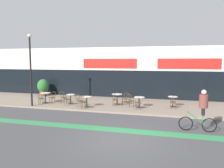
% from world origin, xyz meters
% --- Properties ---
extents(ground_plane, '(120.00, 120.00, 0.00)m').
position_xyz_m(ground_plane, '(0.00, 0.00, 0.00)').
color(ground_plane, '#424244').
extents(sidewalk_slab, '(40.00, 5.50, 0.12)m').
position_xyz_m(sidewalk_slab, '(0.00, 7.25, 0.06)').
color(sidewalk_slab, gray).
rests_on(sidewalk_slab, ground).
extents(storefront_facade, '(40.00, 4.06, 4.55)m').
position_xyz_m(storefront_facade, '(0.00, 11.96, 2.27)').
color(storefront_facade, silver).
rests_on(storefront_facade, ground).
extents(bike_lane_stripe, '(36.00, 0.70, 0.01)m').
position_xyz_m(bike_lane_stripe, '(0.00, 1.36, 0.00)').
color(bike_lane_stripe, '#2D844C').
rests_on(bike_lane_stripe, ground).
extents(bistro_table_0, '(0.80, 0.80, 0.78)m').
position_xyz_m(bistro_table_0, '(-7.32, 6.02, 0.68)').
color(bistro_table_0, black).
rests_on(bistro_table_0, sidewalk_slab).
extents(bistro_table_1, '(0.64, 0.64, 0.72)m').
position_xyz_m(bistro_table_1, '(-5.29, 6.20, 0.63)').
color(bistro_table_1, black).
rests_on(bistro_table_1, sidewalk_slab).
extents(bistro_table_2, '(0.69, 0.69, 0.75)m').
position_xyz_m(bistro_table_2, '(-3.67, 5.42, 0.65)').
color(bistro_table_2, black).
rests_on(bistro_table_2, sidewalk_slab).
extents(bistro_table_3, '(0.77, 0.77, 0.77)m').
position_xyz_m(bistro_table_3, '(-1.85, 6.93, 0.68)').
color(bistro_table_3, black).
rests_on(bistro_table_3, sidewalk_slab).
extents(bistro_table_4, '(0.73, 0.73, 0.73)m').
position_xyz_m(bistro_table_4, '(-0.10, 6.26, 0.65)').
color(bistro_table_4, black).
rests_on(bistro_table_4, sidewalk_slab).
extents(bistro_table_5, '(0.67, 0.67, 0.74)m').
position_xyz_m(bistro_table_5, '(2.16, 7.07, 0.65)').
color(bistro_table_5, black).
rests_on(bistro_table_5, sidewalk_slab).
extents(cafe_chair_0_near, '(0.45, 0.60, 0.90)m').
position_xyz_m(cafe_chair_0_near, '(-7.31, 5.40, 0.64)').
color(cafe_chair_0_near, '#4C3823').
rests_on(cafe_chair_0_near, sidewalk_slab).
extents(cafe_chair_0_side, '(0.58, 0.41, 0.90)m').
position_xyz_m(cafe_chair_0_side, '(-6.69, 6.02, 0.64)').
color(cafe_chair_0_side, '#4C3823').
rests_on(cafe_chair_0_side, sidewalk_slab).
extents(cafe_chair_1_near, '(0.42, 0.59, 0.90)m').
position_xyz_m(cafe_chair_1_near, '(-5.28, 5.57, 0.64)').
color(cafe_chair_1_near, '#4C3823').
rests_on(cafe_chair_1_near, sidewalk_slab).
extents(cafe_chair_1_side, '(0.59, 0.44, 0.90)m').
position_xyz_m(cafe_chair_1_side, '(-5.91, 6.21, 0.64)').
color(cafe_chair_1_side, '#4C3823').
rests_on(cafe_chair_1_side, sidewalk_slab).
extents(cafe_chair_2_near, '(0.42, 0.58, 0.90)m').
position_xyz_m(cafe_chair_2_near, '(-3.66, 4.80, 0.64)').
color(cafe_chair_2_near, '#4C3823').
rests_on(cafe_chair_2_near, sidewalk_slab).
extents(cafe_chair_2_side, '(0.60, 0.45, 0.90)m').
position_xyz_m(cafe_chair_2_side, '(-4.29, 5.43, 0.64)').
color(cafe_chair_2_side, '#4C3823').
rests_on(cafe_chair_2_side, sidewalk_slab).
extents(cafe_chair_3_near, '(0.42, 0.58, 0.90)m').
position_xyz_m(cafe_chair_3_near, '(-1.86, 6.30, 0.64)').
color(cafe_chair_3_near, '#4C3823').
rests_on(cafe_chair_3_near, sidewalk_slab).
extents(cafe_chair_3_side, '(0.60, 0.45, 0.90)m').
position_xyz_m(cafe_chair_3_side, '(-1.23, 6.94, 0.64)').
color(cafe_chair_3_side, '#4C3823').
rests_on(cafe_chair_3_side, sidewalk_slab).
extents(cafe_chair_4_near, '(0.45, 0.60, 0.90)m').
position_xyz_m(cafe_chair_4_near, '(-0.09, 5.64, 0.64)').
color(cafe_chair_4_near, '#4C3823').
rests_on(cafe_chair_4_near, sidewalk_slab).
extents(cafe_chair_4_side, '(0.60, 0.45, 0.90)m').
position_xyz_m(cafe_chair_4_side, '(-0.72, 6.25, 0.64)').
color(cafe_chair_4_side, '#4C3823').
rests_on(cafe_chair_4_side, sidewalk_slab).
extents(cafe_chair_5_near, '(0.41, 0.58, 0.90)m').
position_xyz_m(cafe_chair_5_near, '(2.16, 6.44, 0.64)').
color(cafe_chair_5_near, '#4C3823').
rests_on(cafe_chair_5_near, sidewalk_slab).
extents(planter_pot, '(1.02, 1.02, 1.54)m').
position_xyz_m(planter_pot, '(-9.44, 9.03, 0.95)').
color(planter_pot, brown).
rests_on(planter_pot, sidewalk_slab).
extents(lamp_post, '(0.26, 0.26, 5.10)m').
position_xyz_m(lamp_post, '(-7.64, 4.77, 3.07)').
color(lamp_post, black).
rests_on(lamp_post, sidewalk_slab).
extents(cyclist_0, '(1.73, 0.48, 2.01)m').
position_xyz_m(cyclist_0, '(3.42, 2.16, 1.13)').
color(cyclist_0, black).
rests_on(cyclist_0, ground).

